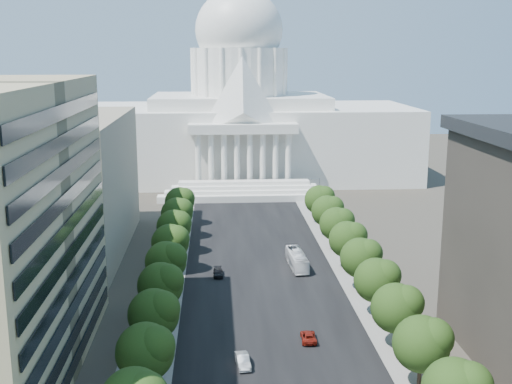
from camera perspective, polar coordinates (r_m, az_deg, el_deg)
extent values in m
cube|color=black|center=(137.77, 0.13, -6.13)|extent=(30.00, 260.00, 0.01)
cube|color=gray|center=(137.88, -7.82, -6.23)|extent=(8.00, 260.00, 0.02)
cube|color=gray|center=(140.25, 7.94, -5.91)|extent=(8.00, 260.00, 0.02)
cube|color=white|center=(227.69, -1.45, 4.48)|extent=(120.00, 50.00, 25.00)
cube|color=white|center=(226.16, -1.47, 8.12)|extent=(60.00, 40.00, 4.00)
cube|color=white|center=(199.92, -1.16, 5.69)|extent=(34.00, 8.00, 3.00)
cylinder|color=white|center=(225.65, -1.49, 10.65)|extent=(32.00, 32.00, 16.00)
ellipsoid|color=white|center=(225.67, -1.51, 14.21)|extent=(30.00, 30.00, 27.60)
cube|color=gray|center=(148.58, -18.94, 0.55)|extent=(38.00, 52.00, 30.00)
sphere|color=black|center=(85.60, -9.84, -13.82)|extent=(7.60, 7.60, 7.60)
sphere|color=black|center=(84.28, -9.00, -13.36)|extent=(5.32, 5.32, 5.32)
cylinder|color=#33261C|center=(98.38, -8.99, -13.21)|extent=(0.56, 0.56, 2.94)
sphere|color=black|center=(96.46, -9.09, -10.69)|extent=(7.60, 7.60, 7.60)
sphere|color=black|center=(95.20, -8.34, -10.23)|extent=(5.32, 5.32, 5.32)
cylinder|color=#33261C|center=(109.29, -8.42, -10.50)|extent=(0.56, 0.56, 2.94)
sphere|color=black|center=(107.56, -8.50, -8.19)|extent=(7.60, 7.60, 7.60)
sphere|color=black|center=(106.35, -7.83, -7.76)|extent=(5.32, 5.32, 5.32)
cylinder|color=#33261C|center=(120.40, -7.96, -8.29)|extent=(0.56, 0.56, 2.94)
sphere|color=black|center=(118.84, -8.03, -6.16)|extent=(7.60, 7.60, 7.60)
sphere|color=black|center=(117.66, -7.42, -5.75)|extent=(5.32, 5.32, 5.32)
cylinder|color=#33261C|center=(131.67, -7.58, -6.45)|extent=(0.56, 0.56, 2.94)
sphere|color=black|center=(130.24, -7.64, -4.49)|extent=(7.60, 7.60, 7.60)
sphere|color=black|center=(129.10, -7.09, -4.10)|extent=(5.32, 5.32, 5.32)
cylinder|color=#33261C|center=(143.06, -7.27, -4.90)|extent=(0.56, 0.56, 2.94)
sphere|color=black|center=(141.75, -7.32, -3.09)|extent=(7.60, 7.60, 7.60)
sphere|color=black|center=(140.64, -6.81, -2.72)|extent=(5.32, 5.32, 5.32)
cylinder|color=#33261C|center=(154.54, -7.00, -3.59)|extent=(0.56, 0.56, 2.94)
sphere|color=black|center=(153.33, -7.05, -1.90)|extent=(7.60, 7.60, 7.60)
sphere|color=black|center=(152.24, -6.58, -1.55)|extent=(5.32, 5.32, 5.32)
cylinder|color=#33261C|center=(166.10, -6.77, -2.45)|extent=(0.56, 0.56, 2.94)
sphere|color=black|center=(164.97, -6.81, -0.87)|extent=(7.60, 7.60, 7.60)
sphere|color=black|center=(163.90, -6.37, -0.54)|extent=(5.32, 5.32, 5.32)
cylinder|color=#33261C|center=(91.24, 14.31, -15.61)|extent=(0.56, 0.56, 2.94)
sphere|color=black|center=(89.16, 14.48, -12.93)|extent=(7.60, 7.60, 7.60)
sphere|color=black|center=(88.45, 15.51, -12.39)|extent=(5.32, 5.32, 5.32)
cylinder|color=#33261C|center=(101.50, 12.21, -12.51)|extent=(0.56, 0.56, 2.94)
sphere|color=black|center=(99.64, 12.33, -10.05)|extent=(7.60, 7.60, 7.60)
sphere|color=black|center=(98.90, 13.24, -9.56)|extent=(5.32, 5.32, 5.32)
cylinder|color=#33261C|center=(112.10, 10.54, -9.98)|extent=(0.56, 0.56, 2.94)
sphere|color=black|center=(110.42, 10.63, -7.72)|extent=(7.60, 7.60, 7.60)
sphere|color=black|center=(109.68, 11.43, -7.26)|extent=(5.32, 5.32, 5.32)
cylinder|color=#33261C|center=(122.96, 9.18, -7.88)|extent=(0.56, 0.56, 2.94)
sphere|color=black|center=(121.43, 9.25, -5.80)|extent=(7.60, 7.60, 7.60)
sphere|color=black|center=(120.68, 9.97, -5.37)|extent=(5.32, 5.32, 5.32)
cylinder|color=#33261C|center=(134.02, 8.05, -6.13)|extent=(0.56, 0.56, 2.94)
sphere|color=black|center=(132.61, 8.11, -4.20)|extent=(7.60, 7.60, 7.60)
sphere|color=black|center=(131.86, 8.76, -3.80)|extent=(5.32, 5.32, 5.32)
cylinder|color=#33261C|center=(145.22, 7.10, -4.64)|extent=(0.56, 0.56, 2.94)
sphere|color=black|center=(143.93, 7.15, -2.85)|extent=(7.60, 7.60, 7.60)
sphere|color=black|center=(143.17, 7.74, -2.47)|extent=(5.32, 5.32, 5.32)
cylinder|color=#33261C|center=(156.55, 6.29, -3.36)|extent=(0.56, 0.56, 2.94)
sphere|color=black|center=(155.35, 6.33, -1.69)|extent=(7.60, 7.60, 7.60)
sphere|color=black|center=(154.59, 6.87, -1.34)|extent=(5.32, 5.32, 5.32)
cylinder|color=#33261C|center=(167.97, 5.59, -2.26)|extent=(0.56, 0.56, 2.94)
sphere|color=black|center=(166.85, 5.63, -0.70)|extent=(7.60, 7.60, 7.60)
sphere|color=black|center=(166.08, 6.13, -0.36)|extent=(5.32, 5.32, 5.32)
cylinder|color=gray|center=(89.81, 16.18, -14.02)|extent=(0.18, 0.18, 9.00)
cylinder|color=gray|center=(87.63, 15.60, -11.57)|extent=(2.40, 0.14, 0.14)
sphere|color=gray|center=(87.33, 14.90, -11.69)|extent=(0.44, 0.44, 0.44)
cylinder|color=gray|center=(111.62, 11.86, -8.46)|extent=(0.18, 0.18, 9.00)
cylinder|color=gray|center=(109.88, 11.35, -6.40)|extent=(2.40, 0.14, 0.14)
sphere|color=gray|center=(109.63, 10.79, -6.47)|extent=(0.44, 0.44, 0.44)
cylinder|color=gray|center=(134.55, 9.05, -4.73)|extent=(0.18, 0.18, 9.00)
cylinder|color=gray|center=(133.11, 8.61, -2.98)|extent=(2.40, 0.14, 0.14)
sphere|color=gray|center=(132.91, 8.14, -3.03)|extent=(0.44, 0.44, 0.44)
cylinder|color=gray|center=(158.11, 7.09, -2.09)|extent=(0.18, 0.18, 9.00)
cylinder|color=gray|center=(156.88, 6.70, -0.57)|extent=(2.40, 0.14, 0.14)
sphere|color=gray|center=(156.71, 6.30, -0.62)|extent=(0.44, 0.44, 0.44)
cylinder|color=gray|center=(182.05, 5.64, -0.13)|extent=(0.18, 0.18, 9.00)
cylinder|color=gray|center=(180.98, 5.29, 1.19)|extent=(2.40, 0.14, 0.14)
sphere|color=gray|center=(180.84, 4.95, 1.16)|extent=(0.44, 0.44, 0.44)
imported|color=#ACB0B4|center=(93.96, -1.18, -14.78)|extent=(2.26, 5.09, 1.62)
imported|color=maroon|center=(101.63, 4.68, -12.71)|extent=(2.45, 4.99, 1.36)
imported|color=black|center=(128.62, -3.39, -7.19)|extent=(2.04, 4.76, 1.37)
imported|color=white|center=(133.40, 3.66, -6.01)|extent=(3.58, 12.36, 3.40)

